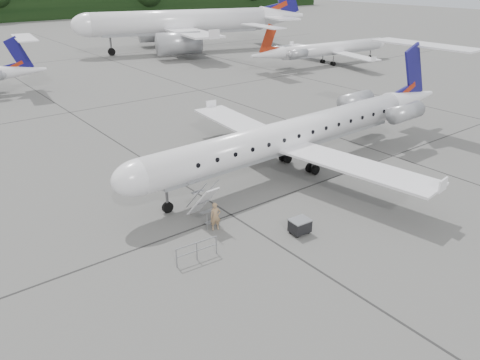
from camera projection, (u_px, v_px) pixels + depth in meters
ground at (334, 214)px, 27.35m from camera, size 320.00×320.00×0.00m
main_regional_jet at (290, 120)px, 31.68m from camera, size 29.88×21.88×7.52m
airstair at (203, 202)px, 26.13m from camera, size 0.90×2.13×2.36m
passenger at (216, 216)px, 25.44m from camera, size 0.68×0.57×1.60m
safety_railing at (197, 251)px, 22.81m from camera, size 2.20×0.25×1.00m
baggage_cart at (300, 226)px, 25.19m from camera, size 1.09×0.91×0.90m
bg_narrowbody at (180, 10)px, 79.24m from camera, size 44.58×37.27×13.78m
bg_regional_right at (334, 42)px, 69.92m from camera, size 25.79×19.59×6.39m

